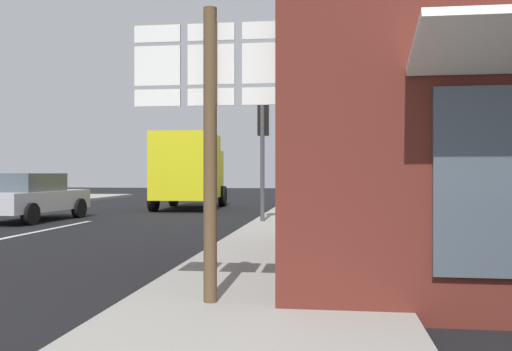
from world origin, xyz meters
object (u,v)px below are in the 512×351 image
at_px(delivery_truck, 189,169).
at_px(route_sign_post, 211,123).
at_px(traffic_light_near_right, 263,135).
at_px(sedan_far, 30,196).

xyz_separation_m(delivery_truck, route_sign_post, (4.52, -16.84, 0.35)).
distance_m(route_sign_post, traffic_light_near_right, 10.01).
bearing_deg(route_sign_post, traffic_light_near_right, 93.72).
relative_size(sedan_far, delivery_truck, 0.85).
distance_m(delivery_truck, traffic_light_near_right, 7.93).
xyz_separation_m(sedan_far, delivery_truck, (3.44, 6.29, 0.89)).
bearing_deg(sedan_far, delivery_truck, 61.33).
relative_size(delivery_truck, traffic_light_near_right, 1.49).
relative_size(sedan_far, route_sign_post, 1.35).
height_order(route_sign_post, traffic_light_near_right, traffic_light_near_right).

